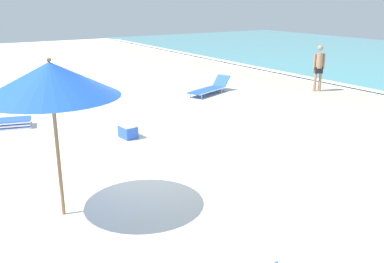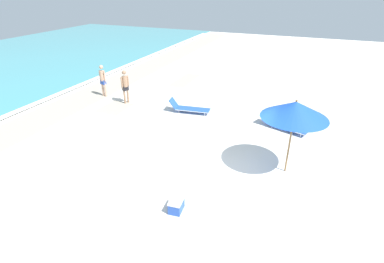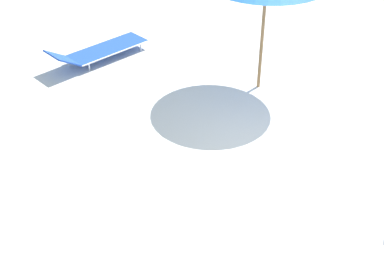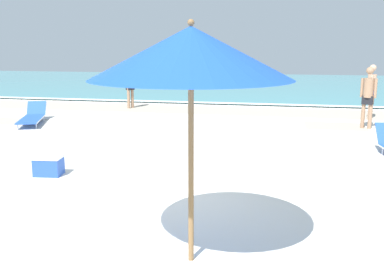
{
  "view_description": "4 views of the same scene",
  "coord_description": "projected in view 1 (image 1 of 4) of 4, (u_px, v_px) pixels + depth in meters",
  "views": [
    {
      "loc": [
        7.65,
        -3.57,
        3.44
      ],
      "look_at": [
        0.49,
        0.94,
        0.81
      ],
      "focal_mm": 40.0,
      "sensor_mm": 36.0,
      "label": 1
    },
    {
      "loc": [
        -8.04,
        -2.29,
        5.83
      ],
      "look_at": [
        0.82,
        1.38,
        0.99
      ],
      "focal_mm": 28.0,
      "sensor_mm": 36.0,
      "label": 2
    },
    {
      "loc": [
        -1.89,
        6.42,
        5.04
      ],
      "look_at": [
        0.77,
        1.34,
        1.08
      ],
      "focal_mm": 50.0,
      "sensor_mm": 36.0,
      "label": 3
    },
    {
      "loc": [
        1.97,
        -6.27,
        2.34
      ],
      "look_at": [
        0.53,
        0.85,
        0.89
      ],
      "focal_mm": 40.0,
      "sensor_mm": 36.0,
      "label": 4
    }
  ],
  "objects": [
    {
      "name": "ground_plane",
      "position": [
        143.0,
        172.0,
        9.05
      ],
      "size": [
        60.0,
        60.0,
        0.16
      ],
      "color": "silver"
    },
    {
      "name": "beach_umbrella",
      "position": [
        51.0,
        80.0,
        6.47
      ],
      "size": [
        2.1,
        2.1,
        2.6
      ],
      "color": "olive",
      "rests_on": "ground_plane"
    },
    {
      "name": "sun_lounger_under_umbrella",
      "position": [
        210.0,
        88.0,
        16.11
      ],
      "size": [
        1.35,
        2.19,
        0.57
      ],
      "rotation": [
        0.0,
        0.0,
        0.38
      ],
      "color": "blue",
      "rests_on": "ground_plane"
    },
    {
      "name": "beachgoer_wading_adult",
      "position": [
        319.0,
        65.0,
        16.34
      ],
      "size": [
        0.3,
        0.41,
        1.76
      ],
      "rotation": [
        0.0,
        0.0,
        1.11
      ],
      "color": "#A37A5B",
      "rests_on": "ground_plane"
    },
    {
      "name": "cooler_box",
      "position": [
        128.0,
        131.0,
        11.01
      ],
      "size": [
        0.53,
        0.4,
        0.37
      ],
      "rotation": [
        0.0,
        0.0,
        0.1
      ],
      "color": "blue",
      "rests_on": "ground_plane"
    }
  ]
}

